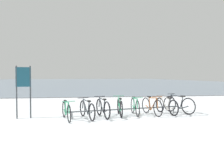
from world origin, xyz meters
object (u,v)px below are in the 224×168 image
at_px(bicycle_0, 66,111).
at_px(bicycle_4, 135,106).
at_px(bicycle_5, 152,106).
at_px(bicycle_1, 87,110).
at_px(bicycle_7, 178,104).
at_px(bicycle_3, 120,107).
at_px(info_sign, 23,83).
at_px(bicycle_2, 103,108).
at_px(bicycle_6, 166,106).

bearing_deg(bicycle_0, bicycle_4, 14.29).
relative_size(bicycle_0, bicycle_5, 1.03).
bearing_deg(bicycle_1, bicycle_7, 10.36).
bearing_deg(bicycle_3, bicycle_1, -163.44).
bearing_deg(info_sign, bicycle_5, 1.09).
bearing_deg(bicycle_5, bicycle_0, -169.35).
bearing_deg(bicycle_2, bicycle_7, 9.33).
bearing_deg(info_sign, bicycle_1, -8.71).
distance_m(bicycle_0, bicycle_3, 2.18).
bearing_deg(bicycle_3, bicycle_2, -162.84).
bearing_deg(bicycle_1, info_sign, 171.29).
height_order(bicycle_3, bicycle_6, bicycle_3).
height_order(bicycle_1, bicycle_5, bicycle_5).
bearing_deg(bicycle_6, info_sign, -177.98).
height_order(bicycle_0, bicycle_7, bicycle_7).
height_order(bicycle_7, info_sign, info_sign).
xyz_separation_m(bicycle_2, bicycle_7, (3.39, 0.56, 0.01)).
height_order(bicycle_5, bicycle_7, bicycle_7).
distance_m(bicycle_3, bicycle_6, 2.06).
xyz_separation_m(bicycle_5, bicycle_7, (1.31, 0.27, 0.01)).
relative_size(bicycle_1, bicycle_3, 1.03).
relative_size(bicycle_2, bicycle_6, 1.00).
height_order(bicycle_0, bicycle_6, bicycle_6).
height_order(bicycle_3, bicycle_4, bicycle_3).
bearing_deg(bicycle_3, info_sign, -179.54).
height_order(bicycle_2, bicycle_3, bicycle_2).
bearing_deg(bicycle_4, bicycle_7, 6.14).
bearing_deg(bicycle_1, bicycle_2, 15.86).
relative_size(bicycle_5, info_sign, 0.81).
xyz_separation_m(bicycle_6, info_sign, (-5.79, -0.20, 1.02)).
height_order(bicycle_0, info_sign, info_sign).
height_order(bicycle_0, bicycle_4, bicycle_4).
bearing_deg(bicycle_5, bicycle_1, -170.24).
distance_m(bicycle_0, bicycle_5, 3.53).
distance_m(bicycle_5, bicycle_7, 1.34).
relative_size(bicycle_3, bicycle_7, 1.06).
relative_size(bicycle_0, bicycle_2, 1.03).
height_order(bicycle_0, bicycle_5, bicycle_5).
xyz_separation_m(bicycle_1, bicycle_3, (1.34, 0.40, 0.01)).
distance_m(bicycle_2, bicycle_5, 2.10).
relative_size(bicycle_4, bicycle_7, 1.05).
height_order(bicycle_1, bicycle_7, bicycle_7).
bearing_deg(info_sign, bicycle_4, 1.94).
height_order(bicycle_2, info_sign, info_sign).
height_order(bicycle_1, bicycle_3, bicycle_3).
relative_size(bicycle_3, bicycle_5, 0.99).
bearing_deg(bicycle_2, bicycle_3, 17.16).
height_order(bicycle_1, bicycle_6, bicycle_6).
height_order(bicycle_2, bicycle_5, bicycle_5).
height_order(bicycle_3, bicycle_5, bicycle_5).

